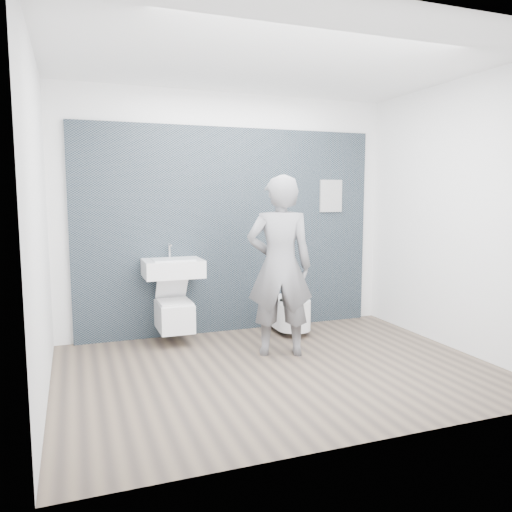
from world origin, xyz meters
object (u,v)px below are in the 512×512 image
object	(u,v)px
washbasin	(173,268)
toilet_square	(174,314)
visitor	(280,266)
toilet_rounded	(290,313)

from	to	relation	value
washbasin	toilet_square	distance (m)	0.51
washbasin	visitor	world-z (taller)	visitor
toilet_square	toilet_rounded	size ratio (longest dim) A/B	0.98
washbasin	toilet_rounded	distance (m)	1.49
toilet_rounded	visitor	world-z (taller)	visitor
toilet_rounded	visitor	size ratio (longest dim) A/B	0.36
washbasin	toilet_square	world-z (taller)	washbasin
washbasin	toilet_square	size ratio (longest dim) A/B	0.99
toilet_square	toilet_rounded	xyz separation A→B (m)	(1.36, -0.07, -0.09)
toilet_square	visitor	xyz separation A→B (m)	(0.93, -0.77, 0.58)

